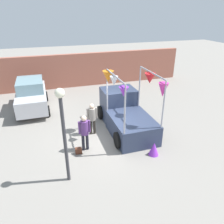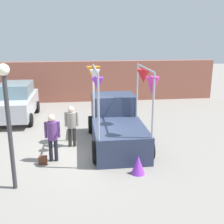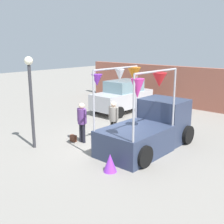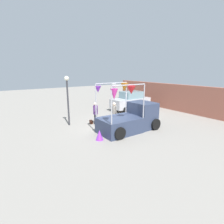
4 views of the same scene
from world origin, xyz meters
The scene contains 9 objects.
ground_plane centered at (0.00, 0.00, 0.00)m, with size 60.00×60.00×0.00m, color gray.
vendor_truck centered at (1.40, 0.79, 0.86)m, with size 2.47×4.07×3.17m.
parked_car centered at (-3.22, 4.64, 0.94)m, with size 1.88×4.00×1.88m.
person_customer centered at (-0.99, -0.66, 1.01)m, with size 0.53×0.34×1.68m.
person_vendor centered at (-0.36, 0.59, 0.98)m, with size 0.53×0.34×1.63m.
handbag centered at (-1.34, -0.86, 0.14)m, with size 0.28×0.16×0.28m, color #592D1E.
street_lamp centered at (-1.96, -2.35, 2.36)m, with size 0.32×0.32×3.56m.
brick_boundary_wall centered at (0.00, 8.31, 1.30)m, with size 18.00×0.36×2.60m, color #9E5947.
folded_kite_bundle_violet centered at (1.73, -1.94, 0.30)m, with size 0.44×0.44×0.60m, color purple.
Camera 4 is at (9.98, -6.74, 3.98)m, focal length 28.00 mm.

